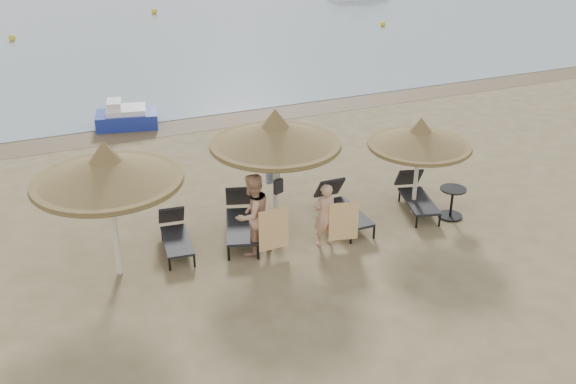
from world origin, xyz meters
The scene contains 20 objects.
ground centered at (0.00, 0.00, 0.00)m, with size 160.00×160.00×0.00m, color #8C7B57.
wet_sand_strip centered at (0.00, 9.40, 0.00)m, with size 200.00×1.60×0.01m, color brown.
palapa_left centered at (-3.42, 1.09, 2.36)m, with size 2.99×2.99×2.96m.
palapa_center centered at (0.32, 1.62, 2.35)m, with size 2.97×2.97×2.95m.
palapa_right centered at (3.76, 1.05, 1.96)m, with size 2.48×2.48×2.46m.
lounger_far_left centered at (-2.08, 1.67, 0.35)m, with size 0.77×1.79×0.78m.
lounger_near_left centered at (-0.52, 1.66, 0.43)m, with size 1.32×2.24×0.95m.
lounger_near_right centered at (1.90, 1.34, 0.40)m, with size 0.67×1.99×0.89m.
lounger_far_right centered at (3.92, 1.21, 0.38)m, with size 1.10×1.97×0.84m.
side_table centered at (4.45, 0.46, 0.36)m, with size 0.63×0.63×0.76m.
person_left centered at (-0.56, 0.78, 1.09)m, with size 1.00×0.65×2.17m, color tan.
person_right centered at (1.02, 0.47, 0.87)m, with size 0.80×0.52×1.74m, color tan.
towel_left centered at (-0.21, 0.43, 0.68)m, with size 0.70×0.05×0.98m.
towel_right centered at (1.37, 0.22, 0.64)m, with size 0.65×0.18×0.93m.
bag_patterned centered at (0.32, 1.80, 1.31)m, with size 0.32×0.14×0.40m.
bag_dark centered at (0.32, 1.46, 1.15)m, with size 0.25×0.16×0.34m.
pedal_boat centered at (-1.65, 10.04, 0.34)m, with size 2.18×1.55×0.93m.
buoy_left centered at (-4.73, 25.24, 0.18)m, with size 0.36×0.36×0.36m, color yellow.
buoy_mid centered at (3.65, 29.85, 0.18)m, with size 0.36×0.36×0.36m, color yellow.
buoy_right centered at (14.71, 20.95, 0.15)m, with size 0.31×0.31×0.31m, color yellow.
Camera 1 is at (-4.64, -10.75, 7.39)m, focal length 40.00 mm.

